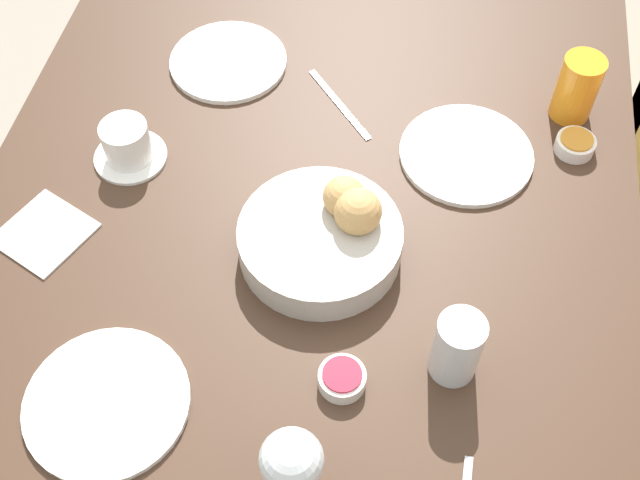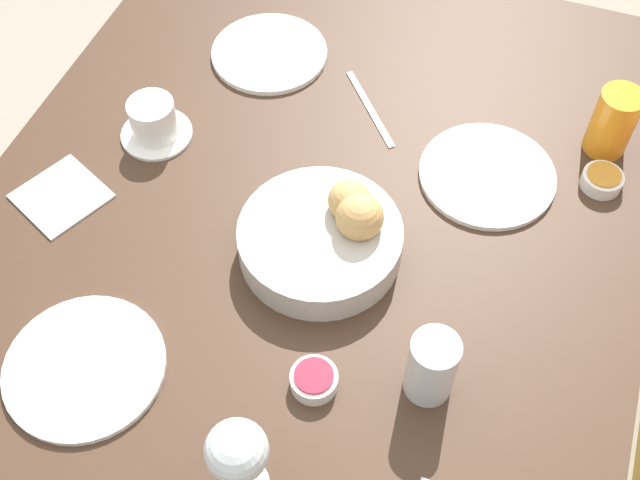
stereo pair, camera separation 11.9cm
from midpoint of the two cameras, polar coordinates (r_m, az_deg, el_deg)
ground_plane at (r=1.91m, az=1.16°, el=-12.50°), size 10.00×10.00×0.00m
dining_table at (r=1.32m, az=1.63°, el=-1.23°), size 1.35×1.05×0.75m
bread_basket at (r=1.19m, az=3.25°, el=0.08°), size 0.25×0.25×0.11m
plate_near_left at (r=1.50m, az=-1.31°, el=13.02°), size 0.21×0.21×0.01m
plate_near_right at (r=1.14m, az=-13.54°, el=-9.00°), size 0.22×0.22×0.01m
plate_far_center at (r=1.34m, az=14.32°, el=4.34°), size 0.22×0.22×0.01m
juice_glass at (r=1.41m, az=22.45°, el=7.61°), size 0.07×0.07×0.12m
water_tumbler at (r=1.07m, az=11.14°, el=-9.08°), size 0.07×0.07×0.11m
wine_glass at (r=0.95m, az=-2.25°, el=-15.16°), size 0.08×0.08×0.16m
coffee_cup at (r=1.36m, az=-9.28°, el=8.16°), size 0.12×0.12×0.07m
jam_bowl_berry at (r=1.09m, az=2.72°, el=-10.14°), size 0.07×0.07×0.03m
jam_bowl_honey at (r=1.38m, az=21.79°, el=3.84°), size 0.07×0.07×0.03m
fork_silver at (r=1.41m, az=6.00°, el=9.15°), size 0.15×0.13×0.00m
napkin at (r=1.32m, az=-15.52°, el=2.86°), size 0.16×0.16×0.00m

